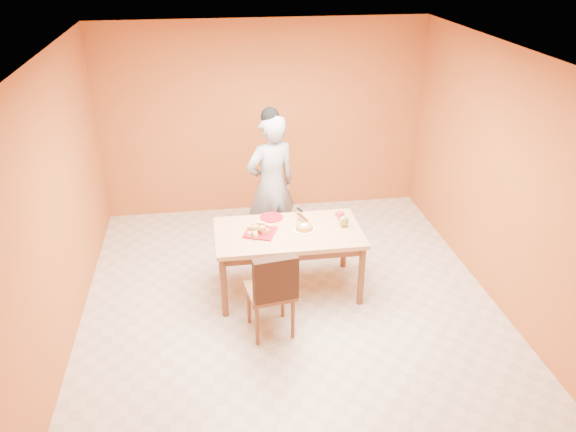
{
  "coord_description": "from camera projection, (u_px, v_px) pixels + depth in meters",
  "views": [
    {
      "loc": [
        -0.78,
        -5.04,
        3.68
      ],
      "look_at": [
        0.02,
        0.3,
        0.94
      ],
      "focal_mm": 35.0,
      "sensor_mm": 36.0,
      "label": 1
    }
  ],
  "objects": [
    {
      "name": "white_cake_plate",
      "position": [
        304.0,
        229.0,
        6.15
      ],
      "size": [
        0.3,
        0.3,
        0.01
      ],
      "primitive_type": "cylinder",
      "rotation": [
        0.0,
        0.0,
        -0.26
      ],
      "color": "white",
      "rests_on": "dining_table"
    },
    {
      "name": "pastry_pile",
      "position": [
        260.0,
        228.0,
        6.06
      ],
      "size": [
        0.28,
        0.28,
        0.09
      ],
      "primitive_type": null,
      "color": "tan",
      "rests_on": "pastry_platter"
    },
    {
      "name": "cake_server",
      "position": [
        302.0,
        217.0,
        6.28
      ],
      "size": [
        0.12,
        0.23,
        0.01
      ],
      "primitive_type": "cube",
      "rotation": [
        0.0,
        0.0,
        0.32
      ],
      "color": "silver",
      "rests_on": "sponge_cake"
    },
    {
      "name": "wall_back",
      "position": [
        263.0,
        119.0,
        7.8
      ],
      "size": [
        4.5,
        0.0,
        4.5
      ],
      "primitive_type": "plane",
      "rotation": [
        1.57,
        0.0,
        0.0
      ],
      "color": "#BB612B",
      "rests_on": "floor"
    },
    {
      "name": "wall_right",
      "position": [
        502.0,
        180.0,
        5.9
      ],
      "size": [
        0.0,
        5.0,
        5.0
      ],
      "primitive_type": "plane",
      "rotation": [
        1.57,
        0.0,
        -1.57
      ],
      "color": "#BB612B",
      "rests_on": "floor"
    },
    {
      "name": "egg_ornament",
      "position": [
        344.0,
        221.0,
        6.19
      ],
      "size": [
        0.11,
        0.09,
        0.13
      ],
      "primitive_type": "ellipsoid",
      "rotation": [
        0.0,
        0.0,
        0.07
      ],
      "color": "olive",
      "rests_on": "dining_table"
    },
    {
      "name": "dining_chair",
      "position": [
        270.0,
        290.0,
        5.55
      ],
      "size": [
        0.52,
        0.59,
        0.99
      ],
      "rotation": [
        0.0,
        0.0,
        0.14
      ],
      "color": "brown",
      "rests_on": "floor"
    },
    {
      "name": "red_dinner_plate",
      "position": [
        271.0,
        217.0,
        6.4
      ],
      "size": [
        0.34,
        0.34,
        0.02
      ],
      "primitive_type": "cylinder",
      "rotation": [
        0.0,
        0.0,
        0.38
      ],
      "color": "maroon",
      "rests_on": "dining_table"
    },
    {
      "name": "magenta_glass",
      "position": [
        340.0,
        216.0,
        6.35
      ],
      "size": [
        0.08,
        0.08,
        0.09
      ],
      "primitive_type": "cylinder",
      "rotation": [
        0.0,
        0.0,
        -0.2
      ],
      "color": "#D41F54",
      "rests_on": "dining_table"
    },
    {
      "name": "pastry_platter",
      "position": [
        260.0,
        232.0,
        6.08
      ],
      "size": [
        0.41,
        0.41,
        0.02
      ],
      "primitive_type": "cube",
      "rotation": [
        0.0,
        0.0,
        -0.38
      ],
      "color": "maroon",
      "rests_on": "dining_table"
    },
    {
      "name": "dining_table",
      "position": [
        288.0,
        239.0,
        6.17
      ],
      "size": [
        1.6,
        0.9,
        0.76
      ],
      "color": "tan",
      "rests_on": "floor"
    },
    {
      "name": "checker_tin",
      "position": [
        340.0,
        214.0,
        6.46
      ],
      "size": [
        0.13,
        0.13,
        0.03
      ],
      "primitive_type": "cylinder",
      "rotation": [
        0.0,
        0.0,
        -0.21
      ],
      "color": "#36210E",
      "rests_on": "dining_table"
    },
    {
      "name": "person",
      "position": [
        271.0,
        185.0,
        6.88
      ],
      "size": [
        0.77,
        0.64,
        1.8
      ],
      "primitive_type": "imported",
      "rotation": [
        0.0,
        0.0,
        3.51
      ],
      "color": "gray",
      "rests_on": "floor"
    },
    {
      "name": "sponge_cake",
      "position": [
        304.0,
        227.0,
        6.14
      ],
      "size": [
        0.23,
        0.23,
        0.04
      ],
      "primitive_type": "cylinder",
      "rotation": [
        0.0,
        0.0,
        -0.2
      ],
      "color": "gold",
      "rests_on": "white_cake_plate"
    },
    {
      "name": "floor",
      "position": [
        291.0,
        304.0,
        6.21
      ],
      "size": [
        5.0,
        5.0,
        0.0
      ],
      "primitive_type": "plane",
      "color": "beige",
      "rests_on": "ground"
    },
    {
      "name": "ceiling",
      "position": [
        291.0,
        55.0,
        4.99
      ],
      "size": [
        5.0,
        5.0,
        0.0
      ],
      "primitive_type": "plane",
      "rotation": [
        3.14,
        0.0,
        0.0
      ],
      "color": "white",
      "rests_on": "wall_back"
    },
    {
      "name": "wall_left",
      "position": [
        56.0,
        208.0,
        5.3
      ],
      "size": [
        0.0,
        5.0,
        5.0
      ],
      "primitive_type": "plane",
      "rotation": [
        1.57,
        0.0,
        1.57
      ],
      "color": "#BB612B",
      "rests_on": "floor"
    }
  ]
}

